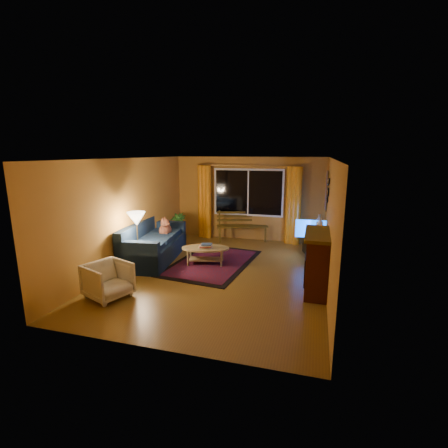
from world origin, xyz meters
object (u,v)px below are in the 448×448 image
(floor_lamp, at_px, (138,242))
(coffee_table, at_px, (206,256))
(bench, at_px, (242,233))
(tv_console, at_px, (314,249))
(sofa, at_px, (154,241))
(armchair, at_px, (108,279))

(floor_lamp, distance_m, coffee_table, 1.62)
(bench, xyz_separation_m, coffee_table, (-0.38, -2.28, -0.02))
(bench, xyz_separation_m, floor_lamp, (-1.69, -3.11, 0.44))
(floor_lamp, bearing_deg, tv_console, 28.52)
(sofa, bearing_deg, armchair, -91.95)
(sofa, relative_size, floor_lamp, 1.74)
(armchair, distance_m, floor_lamp, 1.45)
(armchair, relative_size, floor_lamp, 0.55)
(armchair, bearing_deg, tv_console, -25.18)
(bench, relative_size, armchair, 2.07)
(armchair, height_order, floor_lamp, floor_lamp)
(sofa, distance_m, floor_lamp, 0.84)
(coffee_table, relative_size, tv_console, 1.05)
(armchair, xyz_separation_m, tv_console, (3.63, 3.48, -0.14))
(armchair, xyz_separation_m, coffee_table, (1.12, 2.23, -0.16))
(coffee_table, bearing_deg, tv_console, 26.47)
(bench, xyz_separation_m, armchair, (-1.50, -4.52, 0.14))
(armchair, height_order, coffee_table, armchair)
(bench, relative_size, tv_console, 1.40)
(sofa, relative_size, armchair, 3.17)
(sofa, height_order, tv_console, sofa)
(sofa, height_order, coffee_table, sofa)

